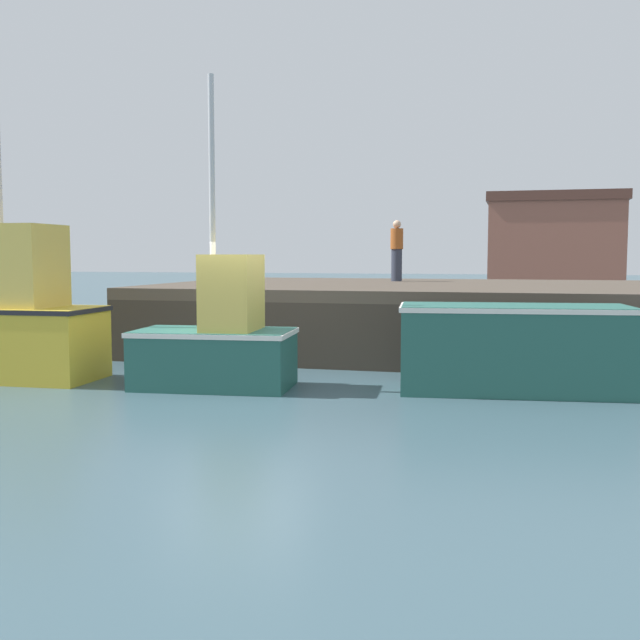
# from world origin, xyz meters

# --- Properties ---
(ground) EXTENTS (120.00, 160.00, 0.10)m
(ground) POSITION_xyz_m (0.00, 0.00, -0.05)
(ground) COLOR #38515B
(pier) EXTENTS (13.08, 8.09, 1.57)m
(pier) POSITION_xyz_m (2.69, 5.83, 1.32)
(pier) COLOR #473D33
(pier) RESTS_ON ground
(fishing_boat_near_left) EXTENTS (3.66, 1.69, 5.59)m
(fishing_boat_near_left) POSITION_xyz_m (-4.42, -0.19, 1.05)
(fishing_boat_near_left) COLOR gold
(fishing_boat_near_left) RESTS_ON ground
(fishing_boat_near_right) EXTENTS (2.82, 1.71, 5.28)m
(fishing_boat_near_right) POSITION_xyz_m (-0.29, -0.09, 0.82)
(fishing_boat_near_right) COLOR #23564C
(fishing_boat_near_right) RESTS_ON ground
(fishing_boat_mid) EXTENTS (3.92, 1.95, 1.45)m
(fishing_boat_mid) POSITION_xyz_m (4.62, 0.76, 0.76)
(fishing_boat_mid) COLOR #23564C
(fishing_boat_mid) RESTS_ON ground
(dockworker) EXTENTS (0.34, 0.34, 1.63)m
(dockworker) POSITION_xyz_m (1.51, 8.13, 2.39)
(dockworker) COLOR #2D3342
(dockworker) RESTS_ON pier
(warehouse) EXTENTS (7.04, 5.61, 5.55)m
(warehouse) POSITION_xyz_m (6.58, 30.71, 2.79)
(warehouse) COLOR brown
(warehouse) RESTS_ON ground
(mooring_buoy_foreground) EXTENTS (0.46, 0.46, 0.58)m
(mooring_buoy_foreground) POSITION_xyz_m (-4.38, 0.22, 0.26)
(mooring_buoy_foreground) COLOR orange
(mooring_buoy_foreground) RESTS_ON ground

